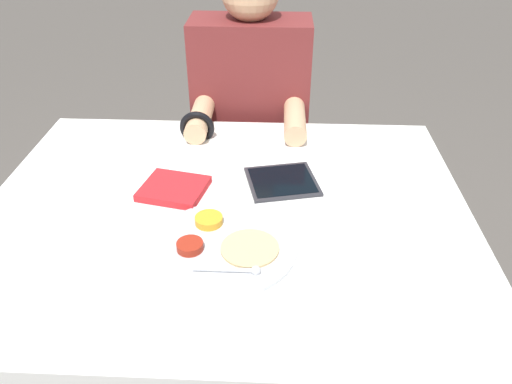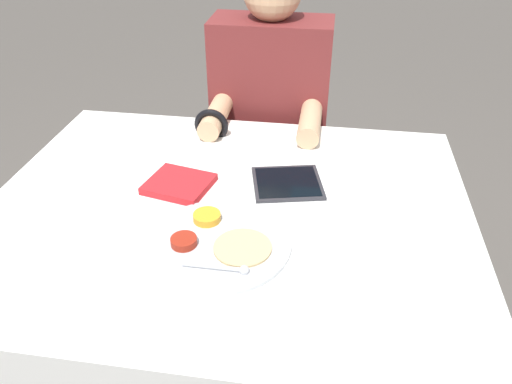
{
  "view_description": "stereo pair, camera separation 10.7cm",
  "coord_description": "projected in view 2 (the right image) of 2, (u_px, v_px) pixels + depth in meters",
  "views": [
    {
      "loc": [
        0.13,
        -1.02,
        1.46
      ],
      "look_at": [
        0.08,
        -0.01,
        0.79
      ],
      "focal_mm": 35.0,
      "sensor_mm": 36.0,
      "label": 1
    },
    {
      "loc": [
        0.23,
        -1.01,
        1.46
      ],
      "look_at": [
        0.08,
        -0.01,
        0.79
      ],
      "focal_mm": 35.0,
      "sensor_mm": 36.0,
      "label": 2
    }
  ],
  "objects": [
    {
      "name": "person_diner",
      "position": [
        269.0,
        144.0,
        1.89
      ],
      "size": [
        0.41,
        0.44,
        1.21
      ],
      "color": "black",
      "rests_on": "ground_plane"
    },
    {
      "name": "dining_table",
      "position": [
        230.0,
        307.0,
        1.47
      ],
      "size": [
        1.23,
        1.0,
        0.73
      ],
      "color": "silver",
      "rests_on": "ground_plane"
    },
    {
      "name": "ground_plane",
      "position": [
        233.0,
        383.0,
        1.67
      ],
      "size": [
        12.0,
        12.0,
        0.0
      ],
      "primitive_type": "plane",
      "color": "#4C4742"
    },
    {
      "name": "red_notebook",
      "position": [
        179.0,
        184.0,
        1.34
      ],
      "size": [
        0.19,
        0.18,
        0.02
      ],
      "color": "silver",
      "rests_on": "dining_table"
    },
    {
      "name": "thali_tray",
      "position": [
        218.0,
        242.0,
        1.14
      ],
      "size": [
        0.33,
        0.33,
        0.03
      ],
      "color": "#B7BABF",
      "rests_on": "dining_table"
    },
    {
      "name": "tablet_device",
      "position": [
        287.0,
        183.0,
        1.35
      ],
      "size": [
        0.22,
        0.21,
        0.01
      ],
      "color": "#28282D",
      "rests_on": "dining_table"
    }
  ]
}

